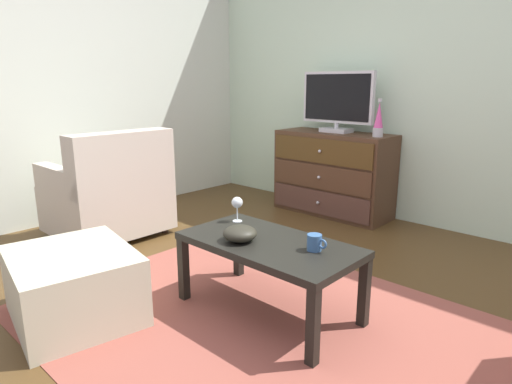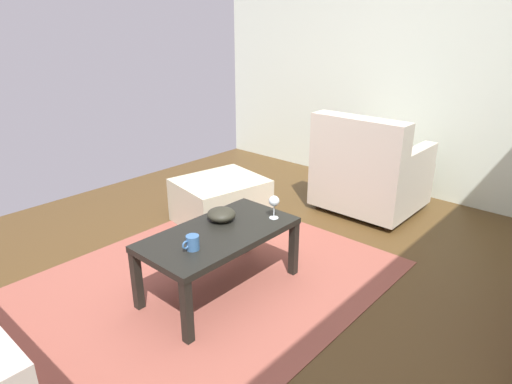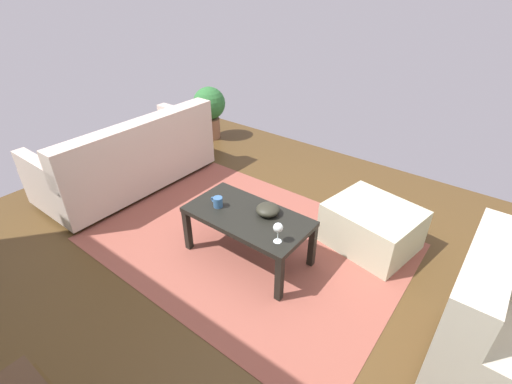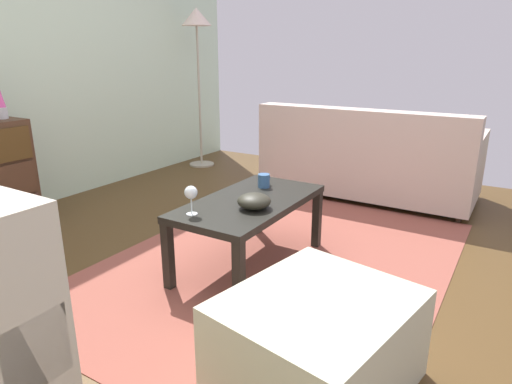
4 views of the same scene
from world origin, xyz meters
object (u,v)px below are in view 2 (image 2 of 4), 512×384
Objects in this scene: mug at (192,243)px; bowl_decorative at (221,214)px; wine_glass at (274,202)px; ottoman at (221,201)px; armchair at (368,173)px; coffee_table at (219,239)px.

bowl_decorative is at bearing -157.22° from mug.
wine_glass is 1.38× the size of mug.
ottoman is (-0.62, -0.66, -0.28)m from bowl_decorative.
bowl_decorative is at bearing -5.43° from armchair.
ottoman is at bearing -133.95° from coffee_table.
armchair reaches higher than coffee_table.
coffee_table is at bearing -167.73° from mug.
mug is at bearing 22.78° from bowl_decorative.
wine_glass is 0.64m from mug.
bowl_decorative is 1.69m from armchair.
coffee_table reaches higher than ottoman.
coffee_table is 0.43m from wine_glass.
armchair is (-1.43, -0.07, -0.18)m from wine_glass.
coffee_table is 0.18m from bowl_decorative.
bowl_decorative is 0.27× the size of ottoman.
mug is (0.26, 0.06, 0.10)m from coffee_table.
armchair is at bearing -177.10° from wine_glass.
wine_glass is at bearing 173.58° from mug.
armchair is at bearing 178.20° from coffee_table.
ottoman is (-1.00, -0.82, -0.28)m from mug.
armchair reaches higher than wine_glass.
coffee_table is 0.29m from mug.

